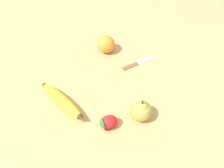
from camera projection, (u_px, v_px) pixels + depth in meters
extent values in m
plane|color=tan|center=(88.00, 81.00, 0.82)|extent=(3.00, 3.00, 0.00)
ellipsoid|color=yellow|center=(62.00, 101.00, 0.73)|extent=(0.21, 0.11, 0.04)
cone|color=#47331E|center=(82.00, 118.00, 0.68)|extent=(0.03, 0.03, 0.03)
sphere|color=#47331E|center=(44.00, 85.00, 0.78)|extent=(0.02, 0.02, 0.02)
sphere|color=orange|center=(106.00, 44.00, 0.90)|extent=(0.07, 0.07, 0.07)
sphere|color=#B7AD47|center=(141.00, 111.00, 0.69)|extent=(0.07, 0.07, 0.07)
sphere|color=#B7AD47|center=(141.00, 107.00, 0.67)|extent=(0.04, 0.04, 0.04)
cylinder|color=#4C3319|center=(142.00, 103.00, 0.65)|extent=(0.01, 0.01, 0.02)
ellipsoid|color=red|center=(109.00, 122.00, 0.67)|extent=(0.07, 0.07, 0.04)
cone|color=#337A33|center=(101.00, 124.00, 0.67)|extent=(0.04, 0.04, 0.04)
cube|color=silver|center=(146.00, 60.00, 0.89)|extent=(0.07, 0.08, 0.00)
cube|color=brown|center=(130.00, 66.00, 0.86)|extent=(0.05, 0.06, 0.01)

